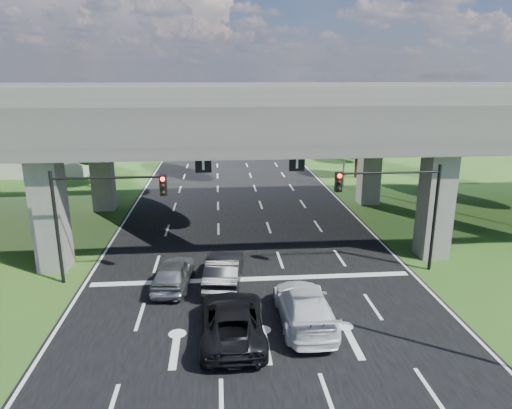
{
  "coord_description": "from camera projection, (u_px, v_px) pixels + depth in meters",
  "views": [
    {
      "loc": [
        -1.74,
        -18.84,
        10.49
      ],
      "look_at": [
        0.43,
        6.64,
        3.29
      ],
      "focal_mm": 32.0,
      "sensor_mm": 36.0,
      "label": 1
    }
  ],
  "objects": [
    {
      "name": "tree_left_mid",
      "position": [
        81.0,
        135.0,
        51.15
      ],
      "size": [
        3.91,
        3.9,
        6.76
      ],
      "color": "black",
      "rests_on": "ground"
    },
    {
      "name": "streetlight_beyond",
      "position": [
        309.0,
        114.0,
        58.65
      ],
      "size": [
        3.38,
        0.25,
        10.0
      ],
      "color": "gray",
      "rests_on": "ground"
    },
    {
      "name": "warehouse",
      "position": [
        4.0,
        154.0,
        51.95
      ],
      "size": [
        20.0,
        10.0,
        4.0
      ],
      "primitive_type": "cube",
      "color": "#9E9E99",
      "rests_on": "ground"
    },
    {
      "name": "car_white",
      "position": [
        304.0,
        306.0,
        19.84
      ],
      "size": [
        2.28,
        5.53,
        1.6
      ],
      "primitive_type": "imported",
      "rotation": [
        0.0,
        0.0,
        3.15
      ],
      "color": "silver",
      "rests_on": "road"
    },
    {
      "name": "signal_left",
      "position": [
        98.0,
        206.0,
        23.06
      ],
      "size": [
        5.76,
        0.54,
        6.0
      ],
      "color": "black",
      "rests_on": "ground"
    },
    {
      "name": "car_silver",
      "position": [
        174.0,
        273.0,
        23.38
      ],
      "size": [
        2.21,
        4.55,
        1.5
      ],
      "primitive_type": "imported",
      "rotation": [
        0.0,
        0.0,
        3.04
      ],
      "color": "#989B9F",
      "rests_on": "road"
    },
    {
      "name": "tree_right_near",
      "position": [
        359.0,
        136.0,
        47.75
      ],
      "size": [
        4.2,
        4.2,
        7.28
      ],
      "color": "black",
      "rests_on": "ground"
    },
    {
      "name": "road",
      "position": [
        245.0,
        238.0,
        30.64
      ],
      "size": [
        18.0,
        120.0,
        0.03
      ],
      "primitive_type": "cube",
      "color": "black",
      "rests_on": "ground"
    },
    {
      "name": "tree_right_mid",
      "position": [
        363.0,
        130.0,
        55.76
      ],
      "size": [
        3.91,
        3.9,
        6.76
      ],
      "color": "black",
      "rests_on": "ground"
    },
    {
      "name": "overpass",
      "position": [
        243.0,
        116.0,
        30.41
      ],
      "size": [
        80.0,
        15.0,
        10.0
      ],
      "color": "#3B3835",
      "rests_on": "ground"
    },
    {
      "name": "tree_right_far",
      "position": [
        317.0,
        119.0,
        62.93
      ],
      "size": [
        4.5,
        4.5,
        7.8
      ],
      "color": "black",
      "rests_on": "ground"
    },
    {
      "name": "tree_left_far",
      "position": [
        130.0,
        119.0,
        58.88
      ],
      "size": [
        4.8,
        4.8,
        8.32
      ],
      "color": "black",
      "rests_on": "ground"
    },
    {
      "name": "streetlight_far",
      "position": [
        342.0,
        127.0,
        43.31
      ],
      "size": [
        3.38,
        0.25,
        10.0
      ],
      "color": "gray",
      "rests_on": "ground"
    },
    {
      "name": "car_trailing",
      "position": [
        232.0,
        320.0,
        18.79
      ],
      "size": [
        2.56,
        5.54,
        1.54
      ],
      "primitive_type": "imported",
      "rotation": [
        0.0,
        0.0,
        3.14
      ],
      "color": "black",
      "rests_on": "road"
    },
    {
      "name": "ground",
      "position": [
        259.0,
        312.0,
        21.05
      ],
      "size": [
        160.0,
        160.0,
        0.0
      ],
      "primitive_type": "plane",
      "color": "#234F19",
      "rests_on": "ground"
    },
    {
      "name": "signal_right",
      "position": [
        398.0,
        199.0,
        24.33
      ],
      "size": [
        5.76,
        0.54,
        6.0
      ],
      "color": "black",
      "rests_on": "ground"
    },
    {
      "name": "car_dark",
      "position": [
        224.0,
        270.0,
        23.58
      ],
      "size": [
        2.26,
        5.04,
        1.61
      ],
      "primitive_type": "imported",
      "rotation": [
        0.0,
        0.0,
        3.02
      ],
      "color": "black",
      "rests_on": "road"
    },
    {
      "name": "tree_left_near",
      "position": [
        89.0,
        138.0,
        43.54
      ],
      "size": [
        4.5,
        4.5,
        7.8
      ],
      "color": "black",
      "rests_on": "ground"
    }
  ]
}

